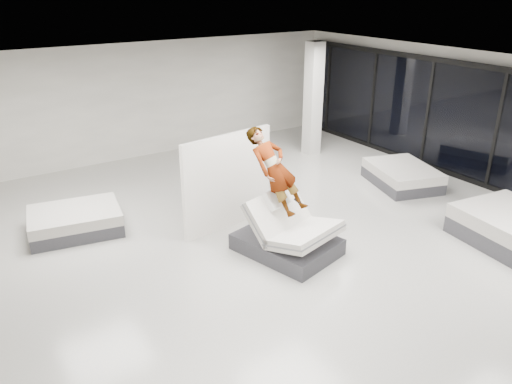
# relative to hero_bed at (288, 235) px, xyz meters

# --- Properties ---
(room) EXTENTS (14.00, 14.04, 3.20)m
(room) POSITION_rel_hero_bed_xyz_m (0.08, -0.14, 1.25)
(room) COLOR beige
(room) RESTS_ON ground
(hero_bed) EXTENTS (1.72, 2.04, 1.18)m
(hero_bed) POSITION_rel_hero_bed_xyz_m (0.00, 0.00, 0.00)
(hero_bed) COLOR #36363B
(hero_bed) RESTS_ON floor
(person) EXTENTS (1.03, 1.81, 1.24)m
(person) POSITION_rel_hero_bed_xyz_m (-0.08, 0.32, 0.85)
(person) COLOR slate
(person) RESTS_ON hero_bed
(remote) EXTENTS (0.08, 0.15, 0.08)m
(remote) POSITION_rel_hero_bed_xyz_m (0.22, 0.04, 0.64)
(remote) COLOR black
(remote) RESTS_ON person
(divider_panel) EXTENTS (2.16, 0.40, 1.97)m
(divider_panel) POSITION_rel_hero_bed_xyz_m (-0.36, 1.58, 0.63)
(divider_panel) COLOR white
(divider_panel) RESTS_ON floor
(flat_bed_right_far) EXTENTS (1.82, 2.11, 0.49)m
(flat_bed_right_far) POSITION_rel_hero_bed_xyz_m (4.38, 1.15, -0.11)
(flat_bed_right_far) COLOR #36363B
(flat_bed_right_far) RESTS_ON floor
(flat_bed_left_far) EXTENTS (1.94, 1.59, 0.48)m
(flat_bed_left_far) POSITION_rel_hero_bed_xyz_m (-3.10, 3.03, -0.11)
(flat_bed_left_far) COLOR #36363B
(flat_bed_left_far) RESTS_ON floor
(column) EXTENTS (0.40, 0.40, 3.20)m
(column) POSITION_rel_hero_bed_xyz_m (4.08, 4.36, 1.25)
(column) COLOR silver
(column) RESTS_ON floor
(storefront_glazing) EXTENTS (0.12, 13.40, 2.92)m
(storefront_glazing) POSITION_rel_hero_bed_xyz_m (5.98, -0.14, 1.10)
(storefront_glazing) COLOR black
(storefront_glazing) RESTS_ON floor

